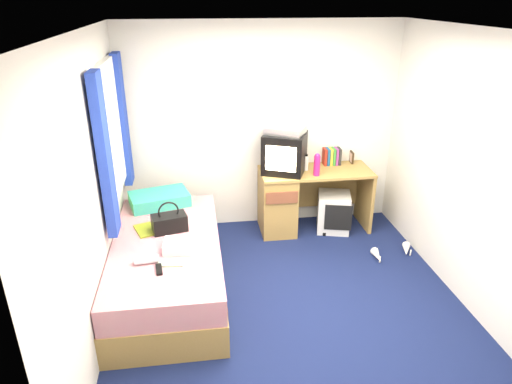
{
  "coord_description": "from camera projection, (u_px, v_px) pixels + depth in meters",
  "views": [
    {
      "loc": [
        -0.78,
        -3.4,
        2.64
      ],
      "look_at": [
        -0.21,
        0.7,
        0.84
      ],
      "focal_mm": 32.0,
      "sensor_mm": 36.0,
      "label": 1
    }
  ],
  "objects": [
    {
      "name": "ground",
      "position": [
        289.0,
        303.0,
        4.24
      ],
      "size": [
        3.4,
        3.4,
        0.0
      ],
      "primitive_type": "plane",
      "color": "#0C1438",
      "rests_on": "ground"
    },
    {
      "name": "room_shell",
      "position": [
        294.0,
        155.0,
        3.66
      ],
      "size": [
        3.4,
        3.4,
        3.4
      ],
      "color": "white",
      "rests_on": "ground"
    },
    {
      "name": "bed",
      "position": [
        168.0,
        265.0,
        4.34
      ],
      "size": [
        1.01,
        2.0,
        0.54
      ],
      "color": "#A18043",
      "rests_on": "ground"
    },
    {
      "name": "pillow",
      "position": [
        159.0,
        199.0,
        4.92
      ],
      "size": [
        0.69,
        0.53,
        0.13
      ],
      "primitive_type": "cube",
      "rotation": [
        0.0,
        0.0,
        0.26
      ],
      "color": "#1B74B5",
      "rests_on": "bed"
    },
    {
      "name": "desk",
      "position": [
        292.0,
        198.0,
        5.42
      ],
      "size": [
        1.3,
        0.55,
        0.75
      ],
      "color": "#A18043",
      "rests_on": "ground"
    },
    {
      "name": "storage_cube",
      "position": [
        333.0,
        212.0,
        5.48
      ],
      "size": [
        0.45,
        0.45,
        0.46
      ],
      "primitive_type": "cube",
      "rotation": [
        0.0,
        0.0,
        -0.25
      ],
      "color": "silver",
      "rests_on": "ground"
    },
    {
      "name": "crt_tv",
      "position": [
        285.0,
        153.0,
        5.18
      ],
      "size": [
        0.58,
        0.57,
        0.45
      ],
      "rotation": [
        0.0,
        0.0,
        -0.4
      ],
      "color": "black",
      "rests_on": "desk"
    },
    {
      "name": "vcr",
      "position": [
        285.0,
        130.0,
        5.08
      ],
      "size": [
        0.51,
        0.46,
        0.08
      ],
      "primitive_type": "cube",
      "rotation": [
        0.0,
        0.0,
        -0.51
      ],
      "color": "#B7B6B9",
      "rests_on": "crt_tv"
    },
    {
      "name": "book_row",
      "position": [
        332.0,
        156.0,
        5.46
      ],
      "size": [
        0.2,
        0.13,
        0.2
      ],
      "color": "maroon",
      "rests_on": "desk"
    },
    {
      "name": "picture_frame",
      "position": [
        352.0,
        157.0,
        5.52
      ],
      "size": [
        0.03,
        0.12,
        0.14
      ],
      "primitive_type": "cube",
      "rotation": [
        0.0,
        0.0,
        -0.05
      ],
      "color": "black",
      "rests_on": "desk"
    },
    {
      "name": "pink_water_bottle",
      "position": [
        317.0,
        166.0,
        5.12
      ],
      "size": [
        0.08,
        0.08,
        0.23
      ],
      "primitive_type": "cylinder",
      "rotation": [
        0.0,
        0.0,
        0.14
      ],
      "color": "#CB1C6A",
      "rests_on": "desk"
    },
    {
      "name": "aerosol_can",
      "position": [
        306.0,
        163.0,
        5.28
      ],
      "size": [
        0.06,
        0.06,
        0.17
      ],
      "primitive_type": "cylinder",
      "rotation": [
        0.0,
        0.0,
        0.26
      ],
      "color": "silver",
      "rests_on": "desk"
    },
    {
      "name": "handbag",
      "position": [
        169.0,
        222.0,
        4.37
      ],
      "size": [
        0.36,
        0.25,
        0.3
      ],
      "rotation": [
        0.0,
        0.0,
        0.24
      ],
      "color": "black",
      "rests_on": "bed"
    },
    {
      "name": "towel",
      "position": [
        179.0,
        246.0,
        4.05
      ],
      "size": [
        0.29,
        0.25,
        0.09
      ],
      "primitive_type": "cube",
      "rotation": [
        0.0,
        0.0,
        -0.1
      ],
      "color": "silver",
      "rests_on": "bed"
    },
    {
      "name": "magazine",
      "position": [
        148.0,
        229.0,
        4.41
      ],
      "size": [
        0.29,
        0.33,
        0.01
      ],
      "primitive_type": "cube",
      "rotation": [
        0.0,
        0.0,
        0.35
      ],
      "color": "#DBF61B",
      "rests_on": "bed"
    },
    {
      "name": "water_bottle",
      "position": [
        147.0,
        260.0,
        3.86
      ],
      "size": [
        0.21,
        0.09,
        0.07
      ],
      "primitive_type": "cylinder",
      "rotation": [
        0.0,
        1.57,
        0.08
      ],
      "color": "silver",
      "rests_on": "bed"
    },
    {
      "name": "colour_swatch_fan",
      "position": [
        170.0,
        265.0,
        3.84
      ],
      "size": [
        0.23,
        0.08,
        0.01
      ],
      "primitive_type": "cube",
      "rotation": [
        0.0,
        0.0,
        -0.11
      ],
      "color": "yellow",
      "rests_on": "bed"
    },
    {
      "name": "remote_control",
      "position": [
        159.0,
        269.0,
        3.77
      ],
      "size": [
        0.07,
        0.16,
        0.02
      ],
      "primitive_type": "cube",
      "rotation": [
        0.0,
        0.0,
        0.12
      ],
      "color": "black",
      "rests_on": "bed"
    },
    {
      "name": "window_assembly",
      "position": [
        113.0,
        135.0,
        4.3
      ],
      "size": [
        0.11,
        1.42,
        1.4
      ],
      "color": "silver",
      "rests_on": "room_shell"
    },
    {
      "name": "white_heels",
      "position": [
        392.0,
        253.0,
        4.98
      ],
      "size": [
        0.5,
        0.31,
        0.09
      ],
      "color": "white",
      "rests_on": "ground"
    }
  ]
}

